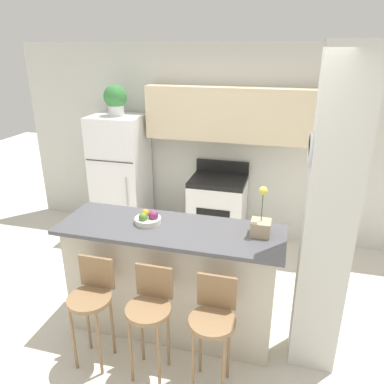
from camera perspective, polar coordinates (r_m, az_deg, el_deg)
The scene contains 13 objects.
ground_plane at distance 3.81m, azimuth -3.00°, elevation -19.73°, with size 14.00×14.00×0.00m, color beige.
wall_back at distance 4.93m, azimuth 5.63°, elevation 8.88°, with size 5.60×0.38×2.55m.
pillar_right at distance 2.98m, azimuth 20.08°, elevation -4.36°, with size 0.38×0.32×2.55m.
counter_bar at distance 3.49m, azimuth -3.18°, elevation -13.13°, with size 1.95×0.65×1.05m.
refrigerator at distance 5.25m, azimuth -10.76°, elevation 2.41°, with size 0.69×0.63×1.66m.
stove_range at distance 5.00m, azimuth 3.90°, elevation -2.79°, with size 0.71×0.60×1.07m.
bar_stool_left at distance 3.23m, azimuth -15.00°, elevation -15.34°, with size 0.35×0.35×0.93m.
bar_stool_mid at distance 3.04m, azimuth -6.40°, elevation -17.24°, with size 0.35×0.35×0.93m.
bar_stool_right at distance 2.93m, azimuth 3.26°, elevation -18.90°, with size 0.35×0.35×0.93m.
potted_plant_on_fridge at distance 5.01m, azimuth -11.60°, elevation 13.73°, with size 0.30×0.30×0.39m.
orchid_vase at distance 3.11m, azimuth 10.45°, elevation -4.84°, with size 0.16×0.16×0.42m.
fruit_bowl at distance 3.30m, azimuth -6.71°, elevation -4.03°, with size 0.23×0.23×0.12m.
trash_bin at distance 5.11m, azimuth -5.49°, elevation -5.62°, with size 0.28×0.28×0.38m.
Camera 1 is at (0.92, -2.72, 2.51)m, focal length 35.00 mm.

